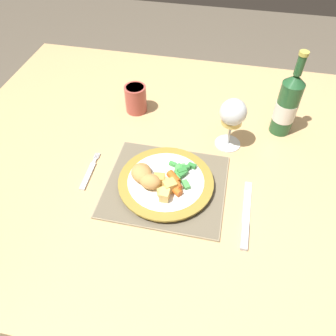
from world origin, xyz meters
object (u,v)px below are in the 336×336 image
at_px(drinking_cup, 136,98).
at_px(wine_glass, 233,115).
at_px(dining_table, 184,173).
at_px(bottle, 287,105).
at_px(table_knife, 246,220).
at_px(fork, 89,173).
at_px(dinner_plate, 166,182).

bearing_deg(drinking_cup, wine_glass, -18.30).
height_order(dining_table, bottle, bottle).
distance_m(wine_glass, drinking_cup, 0.33).
relative_size(table_knife, wine_glass, 1.30).
distance_m(fork, wine_glass, 0.43).
relative_size(dining_table, dinner_plate, 5.67).
bearing_deg(dining_table, drinking_cup, 137.38).
bearing_deg(fork, drinking_cup, 80.52).
bearing_deg(drinking_cup, table_knife, -44.04).
bearing_deg(drinking_cup, bottle, -0.78).
height_order(table_knife, bottle, bottle).
height_order(dining_table, wine_glass, wine_glass).
bearing_deg(dinner_plate, bottle, 44.84).
bearing_deg(drinking_cup, fork, -99.48).
height_order(fork, wine_glass, wine_glass).
relative_size(fork, wine_glass, 0.87).
xyz_separation_m(dinner_plate, fork, (-0.22, 0.00, -0.01)).
xyz_separation_m(dining_table, dinner_plate, (-0.03, -0.12, 0.09)).
distance_m(dining_table, wine_glass, 0.23).
xyz_separation_m(wine_glass, drinking_cup, (-0.31, 0.10, -0.06)).
bearing_deg(table_knife, fork, 171.57).
height_order(dining_table, drinking_cup, drinking_cup).
height_order(bottle, drinking_cup, bottle).
bearing_deg(bottle, wine_glass, -147.55).
relative_size(dining_table, fork, 10.27).
distance_m(table_knife, bottle, 0.38).
height_order(dinner_plate, fork, dinner_plate).
xyz_separation_m(dinner_plate, bottle, (0.30, 0.30, 0.08)).
relative_size(table_knife, drinking_cup, 2.29).
bearing_deg(wine_glass, dining_table, -147.44).
relative_size(dinner_plate, fork, 1.81).
xyz_separation_m(dining_table, fork, (-0.24, -0.12, 0.08)).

